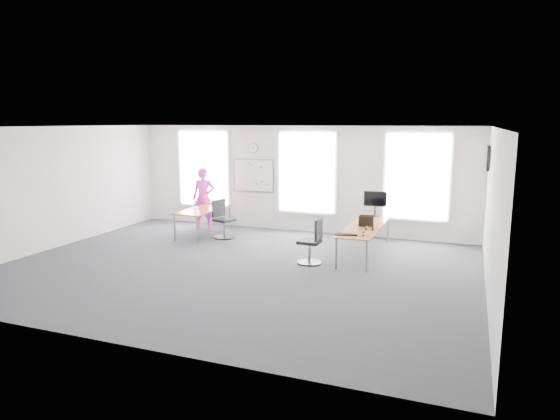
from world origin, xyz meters
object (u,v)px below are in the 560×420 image
at_px(desk_right, 365,227).
at_px(person, 204,198).
at_px(chair_right, 312,244).
at_px(monitor, 375,201).
at_px(desk_left, 203,211).
at_px(chair_left, 223,221).
at_px(headphones, 370,228).
at_px(keyboard, 346,234).

xyz_separation_m(desk_right, person, (-5.06, 1.33, 0.23)).
distance_m(chair_right, monitor, 2.66).
relative_size(desk_right, desk_left, 1.45).
bearing_deg(chair_right, person, -119.75).
xyz_separation_m(desk_left, person, (-0.43, 0.78, 0.22)).
distance_m(chair_left, person, 1.54).
xyz_separation_m(desk_left, headphones, (4.82, -1.02, 0.09)).
height_order(desk_right, person, person).
distance_m(desk_right, keyboard, 1.15).
xyz_separation_m(chair_left, person, (-1.12, 0.96, 0.44)).
xyz_separation_m(chair_left, headphones, (4.14, -0.85, 0.30)).
bearing_deg(monitor, chair_right, -115.05).
height_order(desk_right, chair_right, chair_right).
bearing_deg(keyboard, chair_left, 144.28).
relative_size(desk_right, keyboard, 6.06).
distance_m(chair_left, monitor, 4.09).
distance_m(desk_right, chair_left, 3.96).
bearing_deg(chair_left, person, 69.80).
xyz_separation_m(person, keyboard, (4.88, -2.46, -0.18)).
bearing_deg(keyboard, desk_left, 145.37).
bearing_deg(chair_right, keyboard, 94.17).
bearing_deg(desk_left, monitor, 8.42).
height_order(chair_right, keyboard, chair_right).
height_order(desk_right, desk_left, desk_left).
bearing_deg(chair_right, chair_left, -115.69).
bearing_deg(headphones, monitor, 89.63).
bearing_deg(chair_left, monitor, -57.38).
bearing_deg(keyboard, desk_right, 67.19).
relative_size(keyboard, headphones, 2.54).
distance_m(desk_right, person, 5.24).
bearing_deg(desk_right, chair_right, -128.59).
height_order(chair_left, person, person).
bearing_deg(desk_left, chair_right, -24.89).
xyz_separation_m(desk_left, chair_right, (3.69, -1.71, -0.22)).
relative_size(desk_right, chair_left, 2.80).
bearing_deg(person, monitor, -22.09).
bearing_deg(monitor, keyboard, -98.08).
relative_size(person, monitor, 2.74).
bearing_deg(desk_right, keyboard, -98.83).
distance_m(chair_right, person, 4.84).
relative_size(headphones, monitor, 0.29).
bearing_deg(desk_left, desk_right, -6.73).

